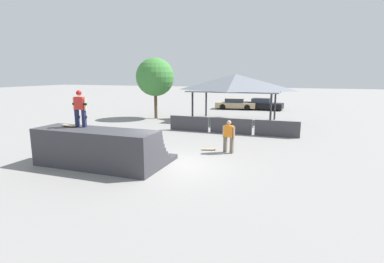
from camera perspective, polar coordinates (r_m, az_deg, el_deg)
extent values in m
plane|color=gray|center=(13.40, -3.70, -6.52)|extent=(160.00, 160.00, 0.00)
cube|color=#38383D|center=(14.47, -15.66, -5.17)|extent=(5.60, 3.29, 0.21)
cube|color=#38383D|center=(14.11, -16.65, -4.76)|extent=(5.60, 2.48, 0.21)
cube|color=#38383D|center=(13.94, -17.06, -4.08)|extent=(5.60, 2.19, 0.21)
cube|color=#38383D|center=(13.81, -17.35, -3.35)|extent=(5.60, 1.99, 0.21)
cube|color=#38383D|center=(13.71, -17.58, -2.57)|extent=(5.60, 1.85, 0.21)
cube|color=#38383D|center=(13.63, -17.76, -1.76)|extent=(5.60, 1.75, 0.21)
cube|color=#38383D|center=(13.56, -17.90, -0.94)|extent=(5.60, 1.68, 0.21)
cube|color=#38383D|center=(13.50, -18.00, -0.09)|extent=(5.60, 1.64, 0.21)
cylinder|color=silver|center=(14.12, -16.02, 0.77)|extent=(5.49, 0.07, 0.07)
cube|color=#1E2347|center=(14.20, -19.87, 2.36)|extent=(0.17, 0.17, 0.79)
cube|color=black|center=(14.21, -19.82, 2.57)|extent=(0.20, 0.16, 0.12)
cube|color=#1E2347|center=(14.38, -21.04, 2.39)|extent=(0.17, 0.17, 0.79)
cube|color=black|center=(14.40, -20.98, 2.59)|extent=(0.20, 0.16, 0.12)
cube|color=red|center=(14.21, -20.64, 5.07)|extent=(0.45, 0.27, 0.56)
cylinder|color=beige|center=(14.07, -19.71, 4.90)|extent=(0.12, 0.12, 0.56)
cylinder|color=black|center=(14.07, -19.71, 4.94)|extent=(0.18, 0.18, 0.08)
cylinder|color=beige|center=(14.36, -21.52, 4.89)|extent=(0.12, 0.12, 0.56)
cylinder|color=black|center=(14.36, -21.53, 4.93)|extent=(0.18, 0.18, 0.08)
sphere|color=beige|center=(14.18, -20.75, 6.77)|extent=(0.22, 0.22, 0.22)
sphere|color=#B21919|center=(14.18, -20.76, 6.88)|extent=(0.24, 0.24, 0.24)
cylinder|color=blue|center=(14.47, -21.64, 0.90)|extent=(0.06, 0.04, 0.05)
cylinder|color=blue|center=(14.39, -22.09, 0.82)|extent=(0.06, 0.04, 0.05)
cylinder|color=blue|center=(14.88, -22.78, 1.08)|extent=(0.06, 0.04, 0.05)
cylinder|color=blue|center=(14.80, -23.22, 1.00)|extent=(0.06, 0.04, 0.05)
cube|color=tan|center=(14.63, -22.45, 1.08)|extent=(0.84, 0.38, 0.02)
cube|color=tan|center=(14.32, -21.59, 1.03)|extent=(0.14, 0.22, 0.02)
cube|color=#6B6051|center=(15.62, 6.35, -2.45)|extent=(0.19, 0.19, 0.84)
cube|color=#6B6051|center=(15.47, 7.58, -2.62)|extent=(0.19, 0.19, 0.84)
cube|color=orange|center=(15.39, 7.02, 0.06)|extent=(0.49, 0.32, 0.59)
cylinder|color=tan|center=(15.52, 6.08, -0.01)|extent=(0.13, 0.13, 0.59)
cylinder|color=tan|center=(15.28, 7.98, -0.22)|extent=(0.13, 0.13, 0.59)
sphere|color=tan|center=(15.31, 7.06, 1.70)|extent=(0.23, 0.23, 0.23)
cylinder|color=blue|center=(16.13, 4.07, -3.42)|extent=(0.06, 0.04, 0.05)
cylinder|color=blue|center=(16.00, 4.09, -3.54)|extent=(0.06, 0.04, 0.05)
cylinder|color=blue|center=(16.12, 2.42, -3.41)|extent=(0.06, 0.04, 0.05)
cylinder|color=blue|center=(15.99, 2.42, -3.53)|extent=(0.06, 0.04, 0.05)
cube|color=tan|center=(16.05, 3.25, -3.36)|extent=(0.77, 0.42, 0.02)
cube|color=tan|center=(16.05, 4.48, -3.30)|extent=(0.15, 0.22, 0.02)
cube|color=#3D3D42|center=(21.38, -0.57, 1.53)|extent=(2.86, 0.12, 1.05)
cube|color=#3D3D42|center=(20.53, 7.41, 1.04)|extent=(2.86, 0.12, 1.05)
cube|color=#3D3D42|center=(20.10, 15.89, 0.50)|extent=(2.86, 0.12, 1.05)
cylinder|color=#2D2D33|center=(25.12, 0.09, 4.64)|extent=(0.16, 0.16, 2.53)
cylinder|color=#2D2D33|center=(23.74, 14.77, 3.91)|extent=(0.16, 0.16, 2.53)
cylinder|color=#2D2D33|center=(28.75, 2.71, 5.42)|extent=(0.16, 0.16, 2.53)
cylinder|color=#2D2D33|center=(27.55, 15.53, 4.80)|extent=(0.16, 0.16, 2.53)
cube|color=slate|center=(25.99, 8.25, 7.65)|extent=(7.51, 4.53, 0.10)
pyramid|color=slate|center=(25.96, 8.29, 9.28)|extent=(7.36, 4.43, 1.38)
cylinder|color=brown|center=(27.60, -6.92, 5.10)|extent=(0.28, 0.28, 2.51)
sphere|color=#3D7F38|center=(27.46, -7.04, 10.27)|extent=(3.42, 3.42, 3.42)
cube|color=tan|center=(35.03, 8.27, 5.02)|extent=(4.68, 2.26, 0.62)
cube|color=#283342|center=(34.99, 8.10, 5.90)|extent=(2.25, 1.71, 0.46)
cube|color=tan|center=(34.97, 8.11, 6.28)|extent=(2.15, 1.66, 0.04)
cylinder|color=black|center=(35.75, 10.59, 4.80)|extent=(0.66, 0.27, 0.64)
cylinder|color=black|center=(34.15, 10.45, 4.53)|extent=(0.66, 0.27, 0.64)
cylinder|color=black|center=(35.99, 6.19, 4.96)|extent=(0.66, 0.27, 0.64)
cylinder|color=black|center=(34.40, 5.85, 4.70)|extent=(0.66, 0.27, 0.64)
cube|color=black|center=(35.08, 13.28, 4.85)|extent=(4.63, 2.10, 0.62)
cube|color=#283342|center=(35.06, 13.13, 5.74)|extent=(2.21, 1.60, 0.46)
cube|color=black|center=(35.04, 13.15, 6.11)|extent=(2.11, 1.55, 0.04)
cylinder|color=black|center=(35.56, 15.70, 4.55)|extent=(0.66, 0.27, 0.64)
cylinder|color=black|center=(34.10, 15.24, 4.32)|extent=(0.66, 0.27, 0.64)
cylinder|color=black|center=(36.14, 11.42, 4.84)|extent=(0.66, 0.27, 0.64)
cylinder|color=black|center=(34.70, 10.79, 4.61)|extent=(0.66, 0.27, 0.64)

